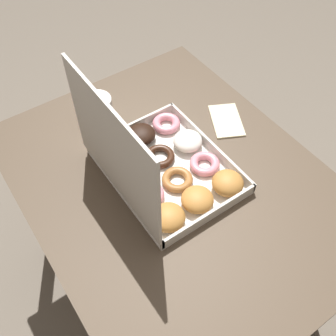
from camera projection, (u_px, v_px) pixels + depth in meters
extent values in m
plane|color=#6B6054|center=(172.00, 282.00, 1.70)|extent=(8.00, 8.00, 0.00)
cube|color=#4C3D2D|center=(175.00, 183.00, 1.14)|extent=(1.03, 0.80, 0.03)
cylinder|color=#4C3D2D|center=(177.00, 128.00, 1.79)|extent=(0.06, 0.06, 0.71)
cylinder|color=#4C3D2D|center=(31.00, 201.00, 1.54)|extent=(0.06, 0.06, 0.71)
cube|color=silver|center=(168.00, 171.00, 1.14)|extent=(0.40, 0.31, 0.01)
cube|color=beige|center=(209.00, 144.00, 1.18)|extent=(0.40, 0.01, 0.03)
cube|color=beige|center=(122.00, 191.00, 1.07)|extent=(0.40, 0.01, 0.03)
cube|color=beige|center=(211.00, 215.00, 1.03)|extent=(0.01, 0.31, 0.03)
cube|color=beige|center=(132.00, 126.00, 1.23)|extent=(0.01, 0.31, 0.03)
cube|color=beige|center=(113.00, 151.00, 0.93)|extent=(0.40, 0.01, 0.32)
ellipsoid|color=#B77A38|center=(228.00, 183.00, 1.08)|extent=(0.09, 0.09, 0.05)
torus|color=pink|center=(205.00, 164.00, 1.14)|extent=(0.09, 0.09, 0.02)
ellipsoid|color=white|center=(188.00, 141.00, 1.18)|extent=(0.09, 0.09, 0.04)
torus|color=pink|center=(166.00, 124.00, 1.24)|extent=(0.09, 0.09, 0.03)
ellipsoid|color=#B77A38|center=(198.00, 199.00, 1.05)|extent=(0.09, 0.09, 0.05)
torus|color=#9E6633|center=(177.00, 180.00, 1.10)|extent=(0.09, 0.09, 0.02)
torus|color=#381E11|center=(160.00, 156.00, 1.16)|extent=(0.09, 0.09, 0.02)
ellipsoid|color=black|center=(141.00, 134.00, 1.20)|extent=(0.09, 0.09, 0.04)
ellipsoid|color=#B77A38|center=(169.00, 217.00, 1.01)|extent=(0.09, 0.09, 0.05)
torus|color=pink|center=(148.00, 195.00, 1.07)|extent=(0.09, 0.09, 0.03)
torus|color=#381E11|center=(131.00, 173.00, 1.12)|extent=(0.09, 0.09, 0.02)
torus|color=black|center=(111.00, 151.00, 1.17)|extent=(0.09, 0.09, 0.02)
cylinder|color=white|center=(98.00, 111.00, 1.23)|extent=(0.09, 0.09, 0.10)
cylinder|color=black|center=(96.00, 100.00, 1.19)|extent=(0.08, 0.08, 0.01)
cube|color=beige|center=(226.00, 121.00, 1.27)|extent=(0.17, 0.15, 0.01)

